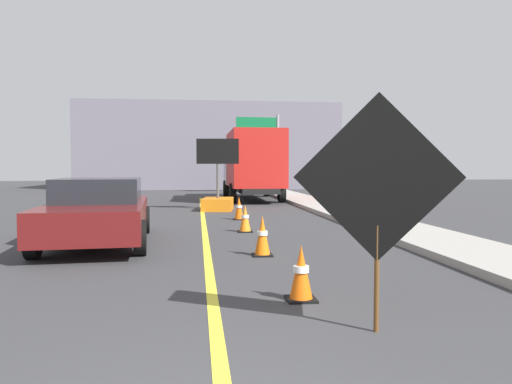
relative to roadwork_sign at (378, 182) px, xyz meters
The scene contains 12 objects.
sidewalk_curb 5.08m from the roadwork_sign, 48.04° to the left, with size 1.82×48.00×0.14m, color #9E9991.
lane_center_stripe 4.22m from the roadwork_sign, 113.21° to the left, with size 0.14×36.00×0.01m, color yellow.
roadwork_sign is the anchor object (origin of this frame).
arrow_board_trailer 14.15m from the roadwork_sign, 93.92° to the left, with size 1.60×1.92×2.70m.
box_truck 19.76m from the roadwork_sign, 87.16° to the left, with size 2.57×7.55×3.32m.
pickup_car 7.25m from the roadwork_sign, 122.04° to the left, with size 2.34×4.89×1.38m.
highway_guide_sign 26.82m from the roadwork_sign, 84.36° to the left, with size 2.78×0.38×5.00m.
far_building_block 34.95m from the roadwork_sign, 91.25° to the left, with size 19.47×7.66×6.43m, color slate.
traffic_cone_near_sign 1.74m from the roadwork_sign, 112.02° to the left, with size 0.36×0.36×0.67m.
traffic_cone_mid_lane 4.43m from the roadwork_sign, 97.52° to the left, with size 0.36×0.36×0.74m.
traffic_cone_far_lane 7.70m from the roadwork_sign, 94.18° to the left, with size 0.36×0.36×0.68m.
traffic_cone_curbside 10.57m from the roadwork_sign, 92.52° to the left, with size 0.36×0.36×0.72m.
Camera 1 is at (-0.18, -2.21, 1.61)m, focal length 34.53 mm.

